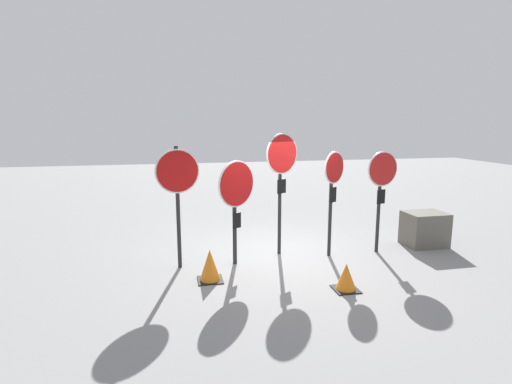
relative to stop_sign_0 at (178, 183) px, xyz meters
name	(u,v)px	position (x,y,z in m)	size (l,w,h in m)	color
ground_plane	(282,257)	(2.19, 0.22, -1.75)	(40.00, 40.00, 0.00)	gray
stop_sign_0	(178,183)	(0.00, 0.00, 0.00)	(0.86, 0.20, 2.46)	black
stop_sign_1	(236,194)	(1.15, -0.02, -0.25)	(0.80, 0.55, 2.17)	black
stop_sign_2	(281,168)	(2.21, 0.41, 0.19)	(0.78, 0.43, 2.68)	black
stop_sign_3	(333,183)	(3.25, 0.05, -0.11)	(0.59, 0.40, 2.31)	black
stop_sign_4	(382,181)	(4.39, 0.07, -0.12)	(0.76, 0.19, 2.29)	black
traffic_cone_0	(210,265)	(0.53, -0.76, -1.45)	(0.46, 0.46, 0.60)	black
traffic_cone_1	(346,277)	(2.83, -1.67, -1.51)	(0.43, 0.43, 0.48)	black
storage_crate	(425,229)	(5.73, 0.32, -1.34)	(0.93, 0.73, 0.80)	#605B51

